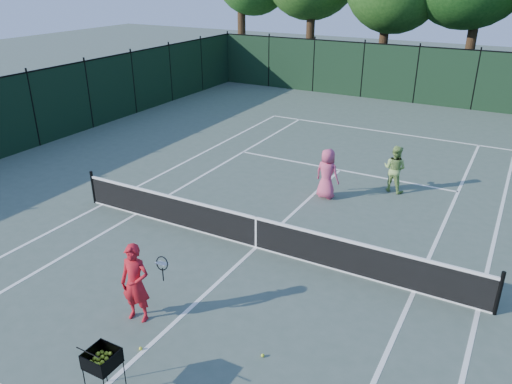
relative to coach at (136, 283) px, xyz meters
The scene contains 16 objects.
ground 3.92m from the coach, 78.78° to the left, with size 90.00×90.00×0.00m, color #48584C.
sideline_doubles_left 6.11m from the coach, 141.70° to the left, with size 0.10×23.77×0.01m, color white.
sideline_doubles_right 7.32m from the coach, 31.02° to the left, with size 0.10×23.77×0.01m, color white.
sideline_singles_left 5.11m from the coach, 132.00° to the left, with size 0.10×23.77×0.01m, color white.
sideline_singles_right 6.20m from the coach, 37.63° to the left, with size 0.10×23.77×0.01m, color white.
baseline_far 15.67m from the coach, 87.28° to the left, with size 10.97×0.10×0.01m, color white.
service_line_far 10.21m from the coach, 85.81° to the left, with size 8.23×0.10×0.01m, color white.
center_service_line 3.92m from the coach, 78.78° to the left, with size 0.10×12.80×0.01m, color white.
tennis_net 3.84m from the coach, 78.78° to the left, with size 11.69×0.09×1.06m.
fence_far 21.77m from the coach, 88.04° to the left, with size 24.00×0.05×3.00m, color black.
coach is the anchor object (origin of this frame).
player_pink 7.74m from the coach, 81.33° to the left, with size 0.87×0.64×1.63m.
player_green 9.64m from the coach, 72.42° to the left, with size 0.86×0.72×1.57m.
ball_hopper 2.10m from the coach, 63.95° to the right, with size 0.50×0.50×0.96m.
loose_ball_near_cart 1.31m from the coach, 47.81° to the right, with size 0.07×0.07×0.07m, color yellow.
loose_ball_midcourt 2.95m from the coach, ahead, with size 0.07×0.07×0.07m, color #B9D12A.
Camera 1 is at (5.52, -10.03, 6.70)m, focal length 35.00 mm.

